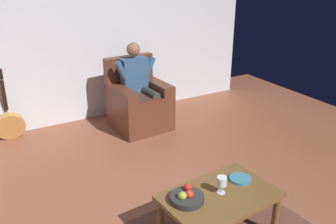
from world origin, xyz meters
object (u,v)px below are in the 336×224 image
at_px(armchair, 139,104).
at_px(wine_glass_near, 222,182).
at_px(person_seated, 139,84).
at_px(fruit_bowl, 187,197).
at_px(coffee_table, 220,201).
at_px(guitar, 10,124).
at_px(decorative_dish, 240,179).

distance_m(armchair, wine_glass_near, 2.45).
bearing_deg(person_seated, wine_glass_near, 77.88).
bearing_deg(wine_glass_near, fruit_bowl, -9.16).
height_order(wine_glass_near, fruit_bowl, wine_glass_near).
bearing_deg(armchair, fruit_bowl, 70.76).
bearing_deg(armchair, coffee_table, 77.58).
xyz_separation_m(person_seated, guitar, (1.70, -0.52, -0.44)).
bearing_deg(person_seated, coffee_table, 77.42).
height_order(person_seated, coffee_table, person_seated).
bearing_deg(decorative_dish, wine_glass_near, 14.99).
relative_size(guitar, wine_glass_near, 6.28).
bearing_deg(fruit_bowl, wine_glass_near, 170.84).
height_order(person_seated, wine_glass_near, person_seated).
distance_m(wine_glass_near, decorative_dish, 0.29).
height_order(coffee_table, guitar, guitar).
relative_size(person_seated, coffee_table, 1.23).
distance_m(armchair, person_seated, 0.31).
relative_size(coffee_table, fruit_bowl, 3.60).
distance_m(person_seated, guitar, 1.83).
bearing_deg(coffee_table, decorative_dish, -163.09).
bearing_deg(person_seated, fruit_bowl, 70.52).
xyz_separation_m(fruit_bowl, decorative_dish, (-0.57, -0.02, -0.02)).
height_order(armchair, guitar, armchair).
height_order(guitar, wine_glass_near, guitar).
distance_m(coffee_table, decorative_dish, 0.31).
height_order(armchair, decorative_dish, armchair).
xyz_separation_m(guitar, fruit_bowl, (-1.03, 2.86, 0.25)).
bearing_deg(coffee_table, armchair, -98.96).
distance_m(person_seated, wine_glass_near, 2.42).
bearing_deg(person_seated, decorative_dish, 84.13).
distance_m(armchair, fruit_bowl, 2.46).
distance_m(guitar, fruit_bowl, 3.05).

